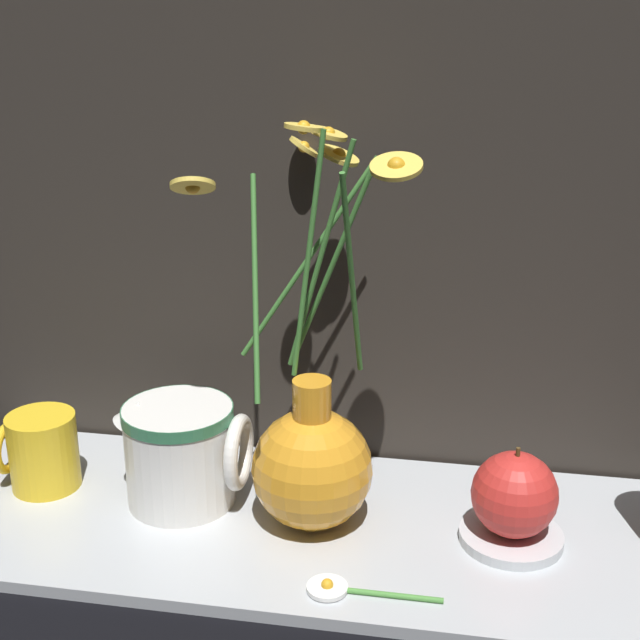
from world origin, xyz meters
name	(u,v)px	position (x,y,z in m)	size (l,w,h in m)	color
ground_plane	(323,533)	(0.00, 0.00, 0.00)	(6.00, 6.00, 0.00)	black
shelf	(323,528)	(0.00, 0.00, 0.01)	(0.79, 0.28, 0.01)	#B2B7BC
vase_with_flowers	(313,453)	(-0.01, 0.01, 0.08)	(0.22, 0.21, 0.38)	orange
yellow_mug	(41,451)	(-0.30, 0.02, 0.05)	(0.08, 0.07, 0.08)	yellow
ceramic_pitcher	(182,449)	(-0.15, 0.02, 0.07)	(0.14, 0.11, 0.11)	white
saucer_plate	(511,535)	(0.18, 0.00, 0.02)	(0.10, 0.10, 0.01)	silver
orange_fruit	(514,493)	(0.18, 0.00, 0.06)	(0.08, 0.08, 0.09)	red
loose_daisy	(343,589)	(0.04, -0.10, 0.02)	(0.12, 0.04, 0.01)	#4C8E3D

